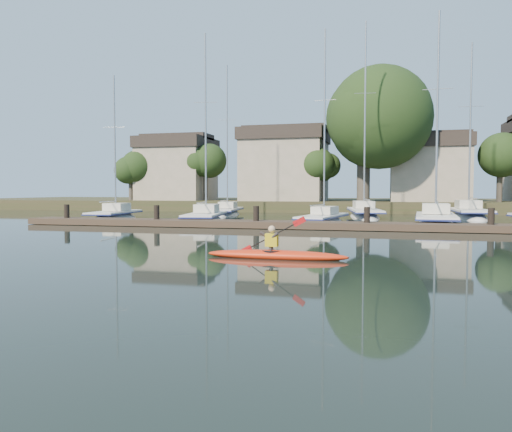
% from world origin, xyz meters
% --- Properties ---
extents(ground, '(160.00, 160.00, 0.00)m').
position_xyz_m(ground, '(0.00, 0.00, 0.00)').
color(ground, black).
rests_on(ground, ground).
extents(kayak, '(4.39, 0.93, 1.40)m').
position_xyz_m(kayak, '(0.66, 2.04, 0.17)').
color(kayak, red).
rests_on(kayak, ground).
extents(dock, '(34.00, 2.00, 1.80)m').
position_xyz_m(dock, '(0.00, 14.00, 0.20)').
color(dock, '#402F24').
rests_on(dock, ground).
extents(sailboat_0, '(2.92, 7.38, 11.40)m').
position_xyz_m(sailboat_0, '(-14.63, 19.00, -0.19)').
color(sailboat_0, silver).
rests_on(sailboat_0, ground).
extents(sailboat_1, '(3.41, 8.42, 13.39)m').
position_xyz_m(sailboat_1, '(-7.36, 17.77, -0.18)').
color(sailboat_1, silver).
rests_on(sailboat_1, ground).
extents(sailboat_2, '(3.03, 8.12, 13.13)m').
position_xyz_m(sailboat_2, '(0.20, 18.30, -0.16)').
color(sailboat_2, silver).
rests_on(sailboat_2, ground).
extents(sailboat_3, '(2.84, 8.72, 13.85)m').
position_xyz_m(sailboat_3, '(6.81, 18.13, -0.21)').
color(sailboat_3, silver).
rests_on(sailboat_3, ground).
extents(sailboat_5, '(2.99, 8.38, 13.58)m').
position_xyz_m(sailboat_5, '(-8.79, 26.87, -0.17)').
color(sailboat_5, silver).
rests_on(sailboat_5, ground).
extents(sailboat_6, '(3.53, 10.44, 16.29)m').
position_xyz_m(sailboat_6, '(2.41, 26.53, -0.19)').
color(sailboat_6, silver).
rests_on(sailboat_6, ground).
extents(sailboat_7, '(2.45, 8.90, 14.30)m').
position_xyz_m(sailboat_7, '(9.98, 26.82, -0.21)').
color(sailboat_7, silver).
rests_on(sailboat_7, ground).
extents(shore, '(90.00, 25.25, 12.75)m').
position_xyz_m(shore, '(1.61, 40.29, 3.23)').
color(shore, '#2B341A').
rests_on(shore, ground).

